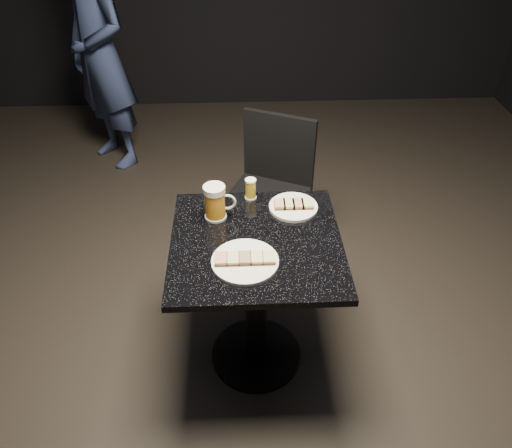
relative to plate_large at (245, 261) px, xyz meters
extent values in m
plane|color=black|center=(0.05, 0.13, -0.76)|extent=(6.00, 6.00, 0.00)
cylinder|color=white|center=(0.00, 0.00, 0.00)|extent=(0.26, 0.26, 0.01)
cylinder|color=white|center=(0.22, 0.35, 0.00)|extent=(0.22, 0.22, 0.01)
imported|color=navy|center=(-0.96, 2.12, 0.07)|extent=(0.70, 0.71, 1.66)
cylinder|color=black|center=(0.05, 0.13, -0.74)|extent=(0.44, 0.44, 0.03)
cylinder|color=black|center=(0.05, 0.13, -0.38)|extent=(0.10, 0.10, 0.69)
cube|color=black|center=(0.05, 0.13, -0.02)|extent=(0.70, 0.70, 0.03)
cylinder|color=silver|center=(-0.12, 0.30, 0.00)|extent=(0.10, 0.10, 0.01)
cylinder|color=orange|center=(-0.12, 0.30, 0.06)|extent=(0.09, 0.09, 0.12)
cylinder|color=white|center=(-0.12, 0.30, 0.14)|extent=(0.09, 0.09, 0.03)
torus|color=silver|center=(-0.07, 0.30, 0.07)|extent=(0.08, 0.01, 0.08)
cylinder|color=white|center=(0.04, 0.44, 0.00)|extent=(0.05, 0.05, 0.01)
cylinder|color=yellow|center=(0.04, 0.44, 0.04)|extent=(0.05, 0.05, 0.08)
cylinder|color=white|center=(0.04, 0.44, 0.09)|extent=(0.05, 0.05, 0.01)
cube|color=black|center=(0.14, 0.85, -0.31)|extent=(0.55, 0.55, 0.04)
cylinder|color=black|center=(-0.10, 0.76, -0.54)|extent=(0.03, 0.03, 0.43)
cylinder|color=black|center=(0.22, 0.61, -0.54)|extent=(0.03, 0.03, 0.43)
cylinder|color=black|center=(0.05, 1.08, -0.54)|extent=(0.03, 0.03, 0.43)
cylinder|color=black|center=(0.37, 0.93, -0.54)|extent=(0.03, 0.03, 0.43)
cube|color=black|center=(0.22, 1.02, -0.09)|extent=(0.39, 0.20, 0.42)
cube|color=#4C3521|center=(-0.09, 0.00, 0.01)|extent=(0.05, 0.07, 0.01)
cube|color=tan|center=(-0.09, 0.00, 0.02)|extent=(0.05, 0.07, 0.01)
cube|color=#4C3521|center=(-0.05, 0.00, 0.01)|extent=(0.05, 0.07, 0.01)
cube|color=#D1D184|center=(-0.05, 0.00, 0.02)|extent=(0.05, 0.07, 0.01)
cube|color=#4C3521|center=(0.00, 0.00, 0.01)|extent=(0.05, 0.07, 0.01)
cube|color=#8C7251|center=(0.00, 0.00, 0.02)|extent=(0.05, 0.07, 0.01)
cube|color=#4C3521|center=(0.05, 0.00, 0.01)|extent=(0.05, 0.07, 0.01)
cube|color=#D1D184|center=(0.05, 0.00, 0.02)|extent=(0.05, 0.07, 0.01)
cube|color=#4C3521|center=(0.09, 0.00, 0.01)|extent=(0.05, 0.07, 0.01)
cube|color=#D1D184|center=(0.09, 0.00, 0.02)|extent=(0.05, 0.07, 0.01)
cube|color=#4C3521|center=(0.16, 0.35, 0.01)|extent=(0.05, 0.07, 0.01)
cube|color=tan|center=(0.16, 0.35, 0.02)|extent=(0.05, 0.07, 0.01)
cube|color=#4C3521|center=(0.20, 0.35, 0.01)|extent=(0.05, 0.07, 0.01)
cube|color=beige|center=(0.20, 0.35, 0.02)|extent=(0.05, 0.07, 0.01)
cube|color=#4C3521|center=(0.24, 0.35, 0.01)|extent=(0.05, 0.07, 0.01)
cube|color=tan|center=(0.24, 0.35, 0.02)|extent=(0.05, 0.07, 0.01)
cube|color=#4C3521|center=(0.28, 0.35, 0.01)|extent=(0.05, 0.07, 0.01)
cube|color=#D1D184|center=(0.28, 0.35, 0.02)|extent=(0.05, 0.07, 0.01)
camera|label=1|loc=(-0.02, -1.42, 1.30)|focal=35.00mm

